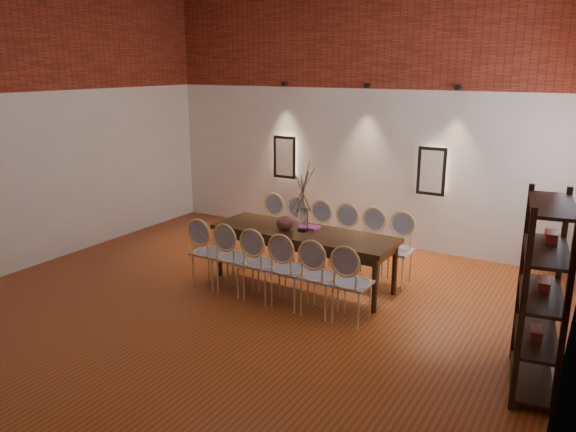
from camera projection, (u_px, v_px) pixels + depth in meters
The scene contains 28 objects.
floor at pixel (231, 316), 6.65m from camera, with size 7.00×7.00×0.02m, color brown.
wall_back at pixel (358, 120), 9.07m from camera, with size 7.00×0.10×4.00m, color silver.
wall_left at pixel (22, 129), 7.87m from camera, with size 0.10×7.00×4.00m, color silver.
brick_band_back at pixel (358, 39), 8.69m from camera, with size 7.00×0.02×1.50m, color maroon.
brick_band_left at pixel (14, 35), 7.50m from camera, with size 0.02×7.00×1.50m, color maroon.
niche_left at pixel (286, 157), 9.81m from camera, with size 0.36×0.06×0.66m, color #FFEAC6.
niche_right at pixel (432, 171), 8.54m from camera, with size 0.36×0.06×0.66m, color #FFEAC6.
spot_fixture_left at pixel (285, 84), 9.46m from camera, with size 0.08×0.08×0.10m, color black.
spot_fixture_mid at pixel (367, 86), 8.72m from camera, with size 0.08×0.08×0.10m, color black.
spot_fixture_right at pixel (458, 87), 8.04m from camera, with size 0.08×0.08×0.10m, color black.
dining_table at pixel (303, 258), 7.48m from camera, with size 2.49×0.80×0.75m, color #351D0A.
chair_near_a at pixel (210, 252), 7.42m from camera, with size 0.44×0.44×0.94m, color #DAB772, non-canonical shape.
chair_near_b at pixel (235, 258), 7.21m from camera, with size 0.44×0.44×0.94m, color #DAB772, non-canonical shape.
chair_near_c at pixel (262, 263), 7.00m from camera, with size 0.44×0.44×0.94m, color #DAB772, non-canonical shape.
chair_near_d at pixel (290, 270), 6.79m from camera, with size 0.44×0.44×0.94m, color #DAB772, non-canonical shape.
chair_near_e at pixel (320, 276), 6.58m from camera, with size 0.44×0.44×0.94m, color #DAB772, non-canonical shape.
chair_near_f at pixel (352, 283), 6.37m from camera, with size 0.44×0.44×0.94m, color #DAB772, non-canonical shape.
chair_far_a at pixel (267, 227), 8.54m from camera, with size 0.44×0.44×0.94m, color #DAB772, non-canonical shape.
chair_far_b at pixel (290, 232), 8.33m from camera, with size 0.44×0.44×0.94m, color #DAB772, non-canonical shape.
chair_far_c at pixel (315, 236), 8.12m from camera, with size 0.44×0.44×0.94m, color #DAB772, non-canonical shape.
chair_far_d at pixel (340, 241), 7.90m from camera, with size 0.44×0.44×0.94m, color #DAB772, non-canonical shape.
chair_far_e at pixel (367, 245), 7.69m from camera, with size 0.44×0.44×0.94m, color #DAB772, non-canonical shape.
chair_far_f at pixel (396, 250), 7.48m from camera, with size 0.44×0.44×0.94m, color #DAB772, non-canonical shape.
vase at pixel (303, 220), 7.34m from camera, with size 0.14×0.14×0.30m, color silver.
dried_branches at pixel (303, 186), 7.23m from camera, with size 0.50×0.50×0.70m, color brown, non-canonical shape.
bowl at pixel (285, 223), 7.44m from camera, with size 0.24×0.24×0.18m, color #582D21.
book at pixel (309, 227), 7.51m from camera, with size 0.26×0.18×0.03m, color #982D7A.
shelving_rack at pixel (541, 295), 4.97m from camera, with size 0.38×1.00×1.80m, color black, non-canonical shape.
Camera 1 is at (3.69, -4.91, 2.88)m, focal length 35.00 mm.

